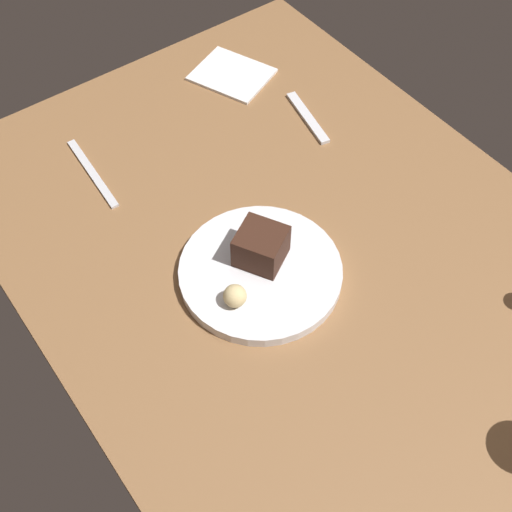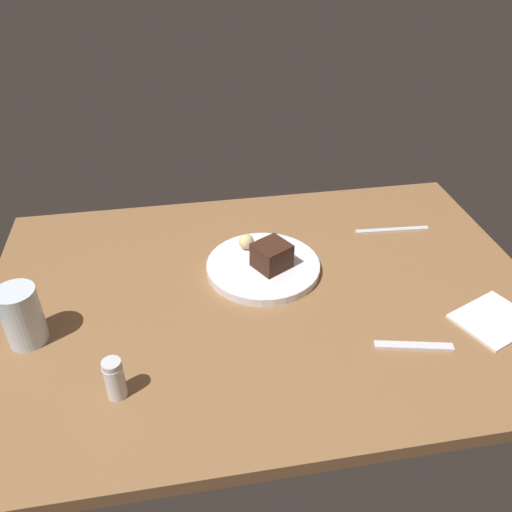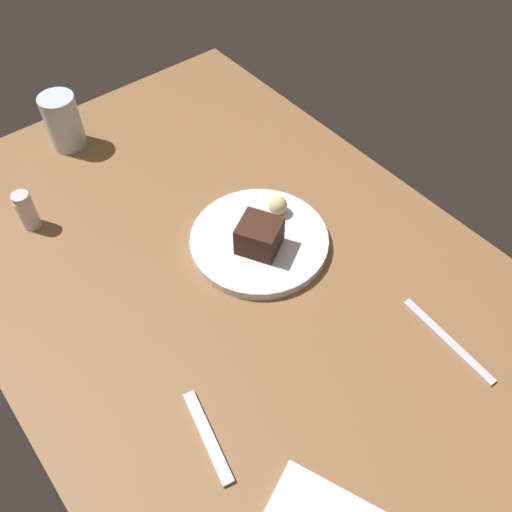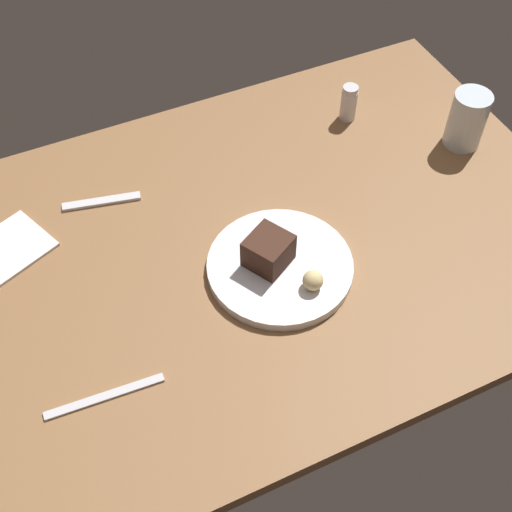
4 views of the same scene
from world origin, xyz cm
name	(u,v)px [view 4 (image 4 of 4)]	position (x,y,z in cm)	size (l,w,h in cm)	color
dining_table	(265,243)	(0.00, 0.00, 1.50)	(120.00, 84.00, 3.00)	brown
dessert_plate	(280,267)	(0.90, 7.81, 3.96)	(26.00, 26.00, 1.91)	silver
chocolate_cake_slice	(268,251)	(2.58, 6.47, 7.85)	(7.26, 6.91, 5.88)	#381E14
bread_roll	(313,280)	(-1.90, 14.69, 6.71)	(3.60, 3.60, 3.60)	#DBC184
salt_shaker	(349,103)	(-30.58, -23.35, 7.00)	(3.47, 3.47, 8.10)	silver
water_glass	(467,120)	(-48.18, -6.48, 9.07)	(7.60, 7.60, 12.13)	silver
dessert_spoon	(102,202)	(24.92, -21.41, 3.35)	(15.00, 1.80, 0.70)	silver
butter_knife	(105,397)	(36.63, 18.78, 3.25)	(19.00, 1.40, 0.50)	silver
folded_napkin	(7,250)	(44.09, -17.16, 3.30)	(14.65, 12.12, 0.60)	white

